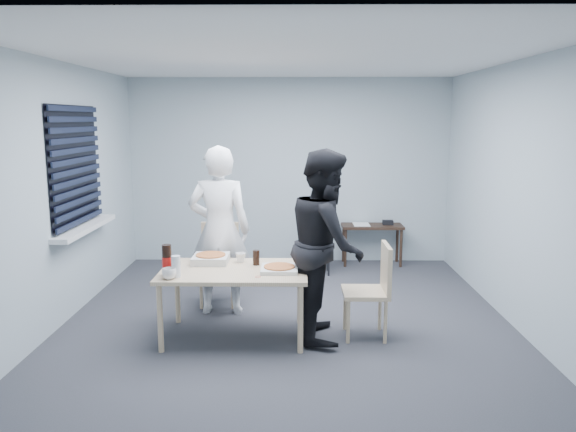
{
  "coord_description": "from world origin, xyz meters",
  "views": [
    {
      "loc": [
        0.08,
        -5.46,
        2.03
      ],
      "look_at": [
        0.01,
        0.1,
        1.07
      ],
      "focal_mm": 35.0,
      "sensor_mm": 36.0,
      "label": 1
    }
  ],
  "objects_px": {
    "dining_table": "(234,276)",
    "soda_bottle": "(167,261)",
    "backpack": "(319,222)",
    "side_table": "(372,230)",
    "stool": "(319,247)",
    "person_white": "(220,231)",
    "chair_far": "(219,257)",
    "chair_right": "(375,284)",
    "person_black": "(326,244)",
    "mug_b": "(241,257)",
    "mug_a": "(169,274)"
  },
  "relations": [
    {
      "from": "chair_far",
      "to": "mug_a",
      "type": "relative_size",
      "value": 7.24
    },
    {
      "from": "mug_b",
      "to": "person_white",
      "type": "bearing_deg",
      "value": 121.47
    },
    {
      "from": "chair_far",
      "to": "chair_right",
      "type": "relative_size",
      "value": 1.0
    },
    {
      "from": "person_black",
      "to": "mug_a",
      "type": "relative_size",
      "value": 14.39
    },
    {
      "from": "side_table",
      "to": "chair_far",
      "type": "bearing_deg",
      "value": -139.25
    },
    {
      "from": "stool",
      "to": "mug_b",
      "type": "xyz_separation_m",
      "value": [
        -0.84,
        -1.95,
        0.34
      ]
    },
    {
      "from": "backpack",
      "to": "mug_a",
      "type": "height_order",
      "value": "backpack"
    },
    {
      "from": "backpack",
      "to": "person_white",
      "type": "bearing_deg",
      "value": -132.44
    },
    {
      "from": "dining_table",
      "to": "mug_b",
      "type": "xyz_separation_m",
      "value": [
        0.04,
        0.26,
        0.11
      ]
    },
    {
      "from": "person_black",
      "to": "soda_bottle",
      "type": "xyz_separation_m",
      "value": [
        -1.43,
        -0.25,
        -0.09
      ]
    },
    {
      "from": "stool",
      "to": "soda_bottle",
      "type": "bearing_deg",
      "value": -120.99
    },
    {
      "from": "chair_right",
      "to": "person_white",
      "type": "distance_m",
      "value": 1.71
    },
    {
      "from": "dining_table",
      "to": "stool",
      "type": "relative_size",
      "value": 2.87
    },
    {
      "from": "chair_right",
      "to": "mug_a",
      "type": "xyz_separation_m",
      "value": [
        -1.84,
        -0.35,
        0.19
      ]
    },
    {
      "from": "side_table",
      "to": "stool",
      "type": "distance_m",
      "value": 0.92
    },
    {
      "from": "person_black",
      "to": "side_table",
      "type": "bearing_deg",
      "value": -16.66
    },
    {
      "from": "stool",
      "to": "soda_bottle",
      "type": "xyz_separation_m",
      "value": [
        -1.45,
        -2.42,
        0.43
      ]
    },
    {
      "from": "backpack",
      "to": "mug_b",
      "type": "xyz_separation_m",
      "value": [
        -0.84,
        -1.94,
        0.01
      ]
    },
    {
      "from": "dining_table",
      "to": "side_table",
      "type": "relative_size",
      "value": 1.59
    },
    {
      "from": "person_white",
      "to": "stool",
      "type": "bearing_deg",
      "value": -125.76
    },
    {
      "from": "person_white",
      "to": "side_table",
      "type": "xyz_separation_m",
      "value": [
        1.87,
        2.01,
        -0.4
      ]
    },
    {
      "from": "person_black",
      "to": "mug_b",
      "type": "relative_size",
      "value": 17.7
    },
    {
      "from": "person_black",
      "to": "backpack",
      "type": "xyz_separation_m",
      "value": [
        0.02,
        2.16,
        -0.19
      ]
    },
    {
      "from": "mug_b",
      "to": "mug_a",
      "type": "bearing_deg",
      "value": -133.85
    },
    {
      "from": "backpack",
      "to": "soda_bottle",
      "type": "height_order",
      "value": "soda_bottle"
    },
    {
      "from": "person_black",
      "to": "soda_bottle",
      "type": "height_order",
      "value": "person_black"
    },
    {
      "from": "person_black",
      "to": "side_table",
      "type": "height_order",
      "value": "person_black"
    },
    {
      "from": "chair_far",
      "to": "person_black",
      "type": "xyz_separation_m",
      "value": [
        1.13,
        -0.99,
        0.37
      ]
    },
    {
      "from": "chair_far",
      "to": "backpack",
      "type": "bearing_deg",
      "value": 45.14
    },
    {
      "from": "mug_a",
      "to": "mug_b",
      "type": "bearing_deg",
      "value": 46.15
    },
    {
      "from": "chair_right",
      "to": "side_table",
      "type": "distance_m",
      "value": 2.7
    },
    {
      "from": "chair_right",
      "to": "side_table",
      "type": "bearing_deg",
      "value": 82.75
    },
    {
      "from": "side_table",
      "to": "backpack",
      "type": "bearing_deg",
      "value": -147.14
    },
    {
      "from": "person_black",
      "to": "mug_a",
      "type": "xyz_separation_m",
      "value": [
        -1.39,
        -0.37,
        -0.18
      ]
    },
    {
      "from": "chair_far",
      "to": "stool",
      "type": "relative_size",
      "value": 1.89
    },
    {
      "from": "side_table",
      "to": "stool",
      "type": "height_order",
      "value": "side_table"
    },
    {
      "from": "dining_table",
      "to": "soda_bottle",
      "type": "bearing_deg",
      "value": -160.35
    },
    {
      "from": "chair_far",
      "to": "backpack",
      "type": "distance_m",
      "value": 1.65
    },
    {
      "from": "dining_table",
      "to": "soda_bottle",
      "type": "distance_m",
      "value": 0.64
    },
    {
      "from": "chair_far",
      "to": "mug_b",
      "type": "distance_m",
      "value": 0.86
    },
    {
      "from": "person_black",
      "to": "mug_b",
      "type": "bearing_deg",
      "value": 75.16
    },
    {
      "from": "person_white",
      "to": "backpack",
      "type": "bearing_deg",
      "value": -126.01
    },
    {
      "from": "chair_far",
      "to": "soda_bottle",
      "type": "bearing_deg",
      "value": -103.38
    },
    {
      "from": "side_table",
      "to": "mug_a",
      "type": "bearing_deg",
      "value": -125.77
    },
    {
      "from": "soda_bottle",
      "to": "backpack",
      "type": "bearing_deg",
      "value": 58.87
    },
    {
      "from": "dining_table",
      "to": "chair_far",
      "type": "distance_m",
      "value": 1.08
    },
    {
      "from": "backpack",
      "to": "mug_b",
      "type": "distance_m",
      "value": 2.11
    },
    {
      "from": "person_white",
      "to": "stool",
      "type": "height_order",
      "value": "person_white"
    },
    {
      "from": "chair_right",
      "to": "person_white",
      "type": "xyz_separation_m",
      "value": [
        -1.53,
        0.66,
        0.37
      ]
    },
    {
      "from": "dining_table",
      "to": "person_black",
      "type": "distance_m",
      "value": 0.91
    }
  ]
}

